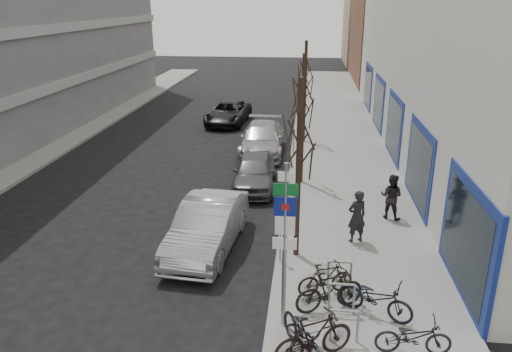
% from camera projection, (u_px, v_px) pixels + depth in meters
% --- Properties ---
extents(ground, '(120.00, 120.00, 0.00)m').
position_uv_depth(ground, '(185.00, 322.00, 12.24)').
color(ground, black).
rests_on(ground, ground).
extents(sidewalk_east, '(5.00, 70.00, 0.15)m').
position_uv_depth(sidewalk_east, '(345.00, 185.00, 21.14)').
color(sidewalk_east, slate).
rests_on(sidewalk_east, ground).
extents(sidewalk_west, '(3.00, 70.00, 0.15)m').
position_uv_depth(sidewalk_west, '(1.00, 172.00, 22.69)').
color(sidewalk_west, slate).
rests_on(sidewalk_west, ground).
extents(brick_building_far, '(12.00, 14.00, 8.00)m').
position_uv_depth(brick_building_far, '(419.00, 39.00, 47.10)').
color(brick_building_far, brown).
rests_on(brick_building_far, ground).
extents(tan_building_far, '(13.00, 12.00, 9.00)m').
position_uv_depth(tan_building_far, '(399.00, 25.00, 60.94)').
color(tan_building_far, '#937A5B').
rests_on(tan_building_far, ground).
extents(highway_sign_pole, '(0.55, 0.10, 4.20)m').
position_uv_depth(highway_sign_pole, '(285.00, 237.00, 11.17)').
color(highway_sign_pole, gray).
rests_on(highway_sign_pole, ground).
extents(bike_rack, '(0.66, 2.26, 0.83)m').
position_uv_depth(bike_rack, '(342.00, 295.00, 12.21)').
color(bike_rack, gray).
rests_on(bike_rack, sidewalk_east).
extents(tree_near, '(1.80, 1.80, 5.50)m').
position_uv_depth(tree_near, '(300.00, 128.00, 13.89)').
color(tree_near, black).
rests_on(tree_near, ground).
extents(tree_mid, '(1.80, 1.80, 5.50)m').
position_uv_depth(tree_mid, '(304.00, 89.00, 19.99)').
color(tree_mid, black).
rests_on(tree_mid, ground).
extents(tree_far, '(1.80, 1.80, 5.50)m').
position_uv_depth(tree_far, '(306.00, 68.00, 26.08)').
color(tree_far, black).
rests_on(tree_far, ground).
extents(meter_front, '(0.10, 0.08, 1.27)m').
position_uv_depth(meter_front, '(281.00, 238.00, 14.53)').
color(meter_front, gray).
rests_on(meter_front, sidewalk_east).
extents(meter_mid, '(0.10, 0.08, 1.27)m').
position_uv_depth(meter_mid, '(289.00, 176.00, 19.69)').
color(meter_mid, gray).
rests_on(meter_mid, sidewalk_east).
extents(meter_back, '(0.10, 0.08, 1.27)m').
position_uv_depth(meter_back, '(294.00, 139.00, 24.84)').
color(meter_back, gray).
rests_on(meter_back, sidewalk_east).
extents(bike_near_left, '(1.39, 1.97, 1.17)m').
position_uv_depth(bike_near_left, '(304.00, 332.00, 10.72)').
color(bike_near_left, black).
rests_on(bike_near_left, sidewalk_east).
extents(bike_near_right, '(1.94, 1.43, 1.16)m').
position_uv_depth(bike_near_right, '(314.00, 337.00, 10.57)').
color(bike_near_right, black).
rests_on(bike_near_right, sidewalk_east).
extents(bike_mid_curb, '(1.93, 1.33, 1.14)m').
position_uv_depth(bike_mid_curb, '(376.00, 295.00, 12.08)').
color(bike_mid_curb, black).
rests_on(bike_mid_curb, sidewalk_east).
extents(bike_mid_inner, '(1.91, 1.27, 1.12)m').
position_uv_depth(bike_mid_inner, '(330.00, 290.00, 12.30)').
color(bike_mid_inner, black).
rests_on(bike_mid_inner, sidewalk_east).
extents(bike_far_curb, '(1.67, 0.54, 1.01)m').
position_uv_depth(bike_far_curb, '(414.00, 334.00, 10.78)').
color(bike_far_curb, black).
rests_on(bike_far_curb, sidewalk_east).
extents(bike_far_inner, '(1.61, 1.00, 0.94)m').
position_uv_depth(bike_far_inner, '(325.00, 278.00, 12.99)').
color(bike_far_inner, black).
rests_on(bike_far_inner, sidewalk_east).
extents(parked_car_front, '(2.08, 4.90, 1.57)m').
position_uv_depth(parked_car_front, '(207.00, 226.00, 15.59)').
color(parked_car_front, '#B8B9BE').
rests_on(parked_car_front, ground).
extents(parked_car_mid, '(1.87, 4.26, 1.43)m').
position_uv_depth(parked_car_mid, '(254.00, 171.00, 20.79)').
color(parked_car_mid, '#535358').
rests_on(parked_car_mid, ground).
extents(parked_car_back, '(2.25, 5.26, 1.51)m').
position_uv_depth(parked_car_back, '(262.00, 139.00, 25.48)').
color(parked_car_back, '#A0A0A5').
rests_on(parked_car_back, ground).
extents(lane_car, '(2.64, 5.10, 1.38)m').
position_uv_depth(lane_car, '(228.00, 113.00, 31.68)').
color(lane_car, black).
rests_on(lane_car, ground).
extents(pedestrian_near, '(0.75, 0.65, 1.74)m').
position_uv_depth(pedestrian_near, '(357.00, 216.00, 15.73)').
color(pedestrian_near, black).
rests_on(pedestrian_near, sidewalk_east).
extents(pedestrian_far, '(0.73, 0.63, 1.66)m').
position_uv_depth(pedestrian_far, '(391.00, 196.00, 17.46)').
color(pedestrian_far, black).
rests_on(pedestrian_far, sidewalk_east).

